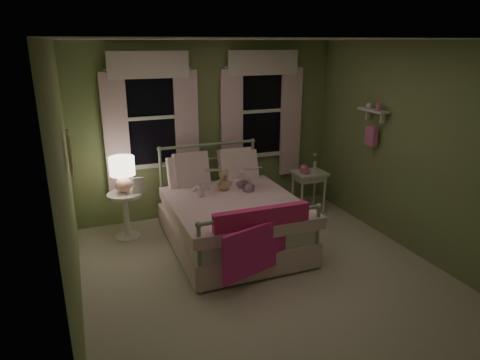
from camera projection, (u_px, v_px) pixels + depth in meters
name	position (u px, v px, depth m)	size (l,w,h in m)	color
room_shell	(266.00, 167.00, 4.58)	(4.20, 4.20, 4.20)	beige
bed	(230.00, 217.00, 5.62)	(1.58, 2.04, 1.18)	white
pink_throw	(263.00, 232.00, 4.64)	(1.10, 0.36, 0.71)	#EC2E78
child_left	(200.00, 172.00, 5.73)	(0.26, 0.17, 0.70)	#F7D1DD
child_right	(239.00, 165.00, 5.91)	(0.38, 0.29, 0.77)	#F7D1DD
book_left	(205.00, 174.00, 5.49)	(0.20, 0.27, 0.03)	beige
book_right	(245.00, 172.00, 5.70)	(0.20, 0.27, 0.02)	beige
teddy_bear	(223.00, 182.00, 5.72)	(0.23, 0.18, 0.31)	tan
nightstand_left	(126.00, 209.00, 5.78)	(0.46, 0.46, 0.65)	white
table_lamp	(122.00, 171.00, 5.61)	(0.33, 0.33, 0.49)	#F0A28E
book_nightstand	(133.00, 194.00, 5.67)	(0.16, 0.22, 0.02)	beige
nightstand_right	(309.00, 178.00, 6.67)	(0.50, 0.40, 0.64)	white
pink_toy	(304.00, 169.00, 6.58)	(0.14, 0.19, 0.14)	pink
bud_vase	(315.00, 162.00, 6.68)	(0.06, 0.06, 0.28)	white
window_left	(151.00, 113.00, 5.99)	(1.34, 0.13, 1.96)	black
window_right	(262.00, 107.00, 6.58)	(1.34, 0.13, 1.96)	black
wall_shelf	(372.00, 123.00, 5.79)	(0.15, 0.50, 0.60)	white
framed_picture	(70.00, 152.00, 4.38)	(0.03, 0.32, 0.42)	beige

